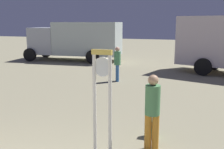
% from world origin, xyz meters
% --- Properties ---
extents(standing_clock, '(0.42, 0.11, 2.20)m').
position_xyz_m(standing_clock, '(1.07, 2.18, 1.33)').
color(standing_clock, white).
rests_on(standing_clock, ground_plane).
extents(person_near_clock, '(0.32, 0.32, 1.66)m').
position_xyz_m(person_near_clock, '(1.98, 2.74, 0.92)').
color(person_near_clock, orange).
rests_on(person_near_clock, ground_plane).
extents(backpack, '(0.27, 0.19, 0.41)m').
position_xyz_m(backpack, '(1.90, 3.42, 0.20)').
color(backpack, '#4A955E').
rests_on(backpack, ground_plane).
extents(person_distant, '(0.31, 0.31, 1.61)m').
position_xyz_m(person_distant, '(-0.76, 8.95, 0.90)').
color(person_distant, '#3366A6').
rests_on(person_distant, ground_plane).
extents(box_truck_near, '(6.81, 3.07, 2.72)m').
position_xyz_m(box_truck_near, '(-5.58, 14.58, 1.51)').
color(box_truck_near, silver).
rests_on(box_truck_near, ground_plane).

